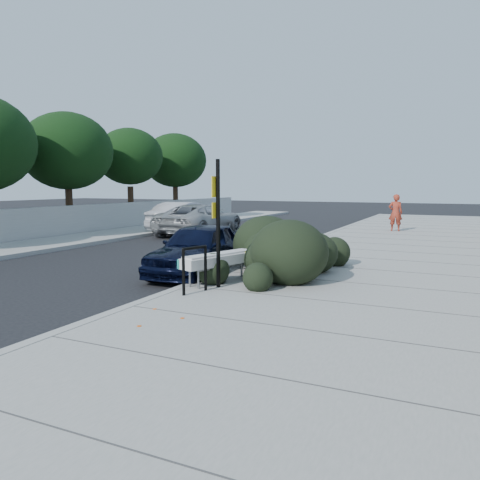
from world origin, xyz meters
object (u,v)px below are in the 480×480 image
object	(u,v)px
sign_post	(217,216)
wagon_silver	(186,217)
sedan_navy	(199,249)
suv_silver	(200,219)
bench	(221,260)
pedestrian	(395,213)
bike_rack	(195,265)

from	to	relation	value
sign_post	wagon_silver	distance (m)	14.64
sedan_navy	suv_silver	distance (m)	10.50
bench	pedestrian	distance (m)	15.15
wagon_silver	pedestrian	world-z (taller)	pedestrian
sign_post	suv_silver	size ratio (longest dim) A/B	0.52
sedan_navy	suv_silver	size ratio (longest dim) A/B	0.76
bike_rack	sign_post	distance (m)	1.26
sign_post	pedestrian	xyz separation A→B (m)	(2.02, 15.52, -0.70)
bench	suv_silver	bearing A→B (deg)	140.98
bench	pedestrian	world-z (taller)	pedestrian
pedestrian	sedan_navy	bearing A→B (deg)	65.41
pedestrian	wagon_silver	bearing A→B (deg)	8.88
bench	sign_post	bearing A→B (deg)	-52.10
suv_silver	pedestrian	size ratio (longest dim) A/B	2.95
bike_rack	sedan_navy	distance (m)	2.95
suv_silver	pedestrian	bearing A→B (deg)	-152.82
sign_post	suv_silver	xyz separation A→B (m)	(-6.78, 11.00, -1.01)
suv_silver	bench	bearing A→B (deg)	122.24
bike_rack	sedan_navy	bearing A→B (deg)	135.87
suv_silver	bike_rack	bearing A→B (deg)	119.41
sedan_navy	sign_post	bearing A→B (deg)	-55.44
sedan_navy	suv_silver	world-z (taller)	suv_silver
suv_silver	sign_post	bearing A→B (deg)	121.67
bike_rack	sedan_navy	xyz separation A→B (m)	(-1.40, 2.59, -0.04)
bench	sedan_navy	size ratio (longest dim) A/B	0.54
bike_rack	wagon_silver	xyz separation A→B (m)	(-8.10, 12.75, 0.03)
bike_rack	pedestrian	size ratio (longest dim) A/B	0.54
suv_silver	pedestrian	distance (m)	9.90
sign_post	wagon_silver	bearing A→B (deg)	127.82
bench	sedan_navy	bearing A→B (deg)	154.84
sign_post	sedan_navy	xyz separation A→B (m)	(-1.58, 1.88, -1.06)
sign_post	suv_silver	bearing A→B (deg)	124.96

